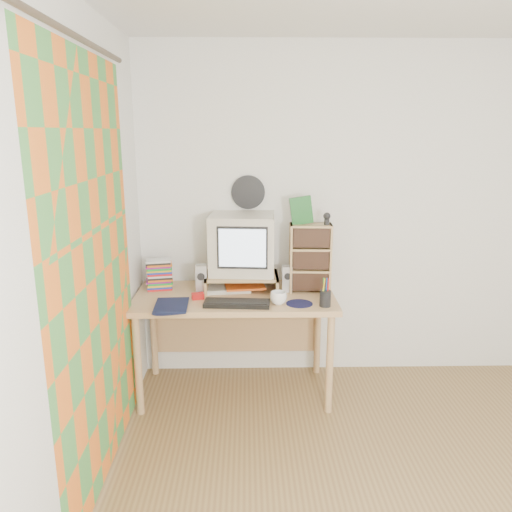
{
  "coord_description": "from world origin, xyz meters",
  "views": [
    {
      "loc": [
        -0.94,
        -1.96,
        1.87
      ],
      "look_at": [
        -0.88,
        1.33,
        1.04
      ],
      "focal_mm": 35.0,
      "sensor_mm": 36.0,
      "label": 1
    }
  ],
  "objects_px": {
    "keyboard": "(237,303)",
    "mug": "(278,298)",
    "dvd_stack": "(159,272)",
    "diary": "(155,304)",
    "crt_monitor": "(242,244)",
    "desk": "(235,310)",
    "cd_rack": "(310,258)"
  },
  "relations": [
    {
      "from": "crt_monitor",
      "to": "diary",
      "type": "relative_size",
      "value": 1.7
    },
    {
      "from": "desk",
      "to": "cd_rack",
      "type": "height_order",
      "value": "cd_rack"
    },
    {
      "from": "dvd_stack",
      "to": "cd_rack",
      "type": "height_order",
      "value": "cd_rack"
    },
    {
      "from": "desk",
      "to": "dvd_stack",
      "type": "distance_m",
      "value": 0.61
    },
    {
      "from": "cd_rack",
      "to": "mug",
      "type": "xyz_separation_m",
      "value": [
        -0.24,
        -0.29,
        -0.2
      ]
    },
    {
      "from": "desk",
      "to": "diary",
      "type": "xyz_separation_m",
      "value": [
        -0.51,
        -0.33,
        0.16
      ]
    },
    {
      "from": "crt_monitor",
      "to": "keyboard",
      "type": "height_order",
      "value": "crt_monitor"
    },
    {
      "from": "dvd_stack",
      "to": "diary",
      "type": "height_order",
      "value": "dvd_stack"
    },
    {
      "from": "desk",
      "to": "cd_rack",
      "type": "relative_size",
      "value": 2.88
    },
    {
      "from": "keyboard",
      "to": "dvd_stack",
      "type": "bearing_deg",
      "value": 151.55
    },
    {
      "from": "dvd_stack",
      "to": "keyboard",
      "type": "bearing_deg",
      "value": -43.82
    },
    {
      "from": "dvd_stack",
      "to": "cd_rack",
      "type": "xyz_separation_m",
      "value": [
        1.09,
        -0.06,
        0.12
      ]
    },
    {
      "from": "desk",
      "to": "diary",
      "type": "relative_size",
      "value": 5.33
    },
    {
      "from": "crt_monitor",
      "to": "cd_rack",
      "type": "distance_m",
      "value": 0.49
    },
    {
      "from": "cd_rack",
      "to": "dvd_stack",
      "type": "bearing_deg",
      "value": 179.74
    },
    {
      "from": "keyboard",
      "to": "mug",
      "type": "relative_size",
      "value": 3.98
    },
    {
      "from": "cd_rack",
      "to": "diary",
      "type": "distance_m",
      "value": 1.13
    },
    {
      "from": "crt_monitor",
      "to": "dvd_stack",
      "type": "relative_size",
      "value": 1.79
    },
    {
      "from": "desk",
      "to": "crt_monitor",
      "type": "bearing_deg",
      "value": 56.5
    },
    {
      "from": "diary",
      "to": "dvd_stack",
      "type": "bearing_deg",
      "value": 92.28
    },
    {
      "from": "desk",
      "to": "mug",
      "type": "relative_size",
      "value": 12.83
    },
    {
      "from": "mug",
      "to": "diary",
      "type": "xyz_separation_m",
      "value": [
        -0.81,
        -0.06,
        -0.02
      ]
    },
    {
      "from": "dvd_stack",
      "to": "mug",
      "type": "bearing_deg",
      "value": -33.19
    },
    {
      "from": "dvd_stack",
      "to": "cd_rack",
      "type": "relative_size",
      "value": 0.51
    },
    {
      "from": "keyboard",
      "to": "diary",
      "type": "height_order",
      "value": "diary"
    },
    {
      "from": "dvd_stack",
      "to": "diary",
      "type": "bearing_deg",
      "value": -95.9
    },
    {
      "from": "desk",
      "to": "diary",
      "type": "distance_m",
      "value": 0.63
    },
    {
      "from": "mug",
      "to": "diary",
      "type": "distance_m",
      "value": 0.81
    },
    {
      "from": "dvd_stack",
      "to": "diary",
      "type": "distance_m",
      "value": 0.43
    },
    {
      "from": "cd_rack",
      "to": "mug",
      "type": "bearing_deg",
      "value": -127.21
    },
    {
      "from": "keyboard",
      "to": "cd_rack",
      "type": "bearing_deg",
      "value": 35.45
    },
    {
      "from": "dvd_stack",
      "to": "mug",
      "type": "distance_m",
      "value": 0.92
    }
  ]
}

